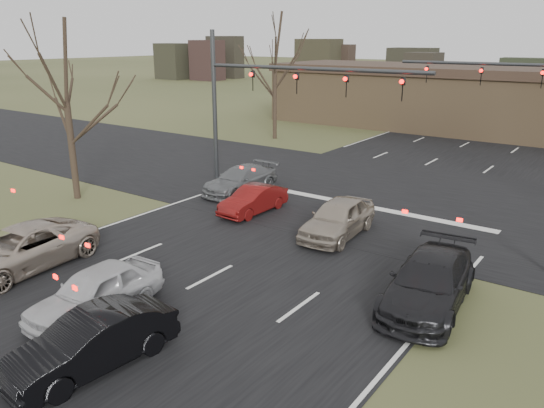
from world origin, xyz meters
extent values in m
plane|color=#414625|center=(0.00, 0.00, 0.00)|extent=(360.00, 360.00, 0.00)
cube|color=black|center=(0.00, 60.00, 0.01)|extent=(14.00, 300.00, 0.02)
cube|color=black|center=(0.00, 15.00, 0.01)|extent=(200.00, 14.00, 0.02)
cube|color=olive|center=(2.00, 38.00, 2.30)|extent=(42.00, 10.00, 4.60)
cube|color=#38281E|center=(2.00, 38.00, 4.95)|extent=(42.40, 10.40, 0.70)
cylinder|color=#383A3D|center=(-8.50, 13.00, 4.00)|extent=(0.24, 0.24, 8.00)
cylinder|color=#383A3D|center=(-2.50, 13.00, 6.20)|extent=(12.00, 0.18, 0.18)
imported|color=black|center=(-5.83, 13.00, 5.50)|extent=(0.16, 0.20, 1.00)
imported|color=black|center=(-3.17, 13.00, 5.50)|extent=(0.16, 0.20, 1.00)
imported|color=black|center=(-0.50, 13.00, 5.50)|extent=(0.16, 0.20, 1.00)
imported|color=black|center=(2.17, 13.00, 5.50)|extent=(0.16, 0.20, 1.00)
cylinder|color=#383A3D|center=(3.50, 23.00, 6.20)|extent=(11.00, 0.18, 0.18)
imported|color=black|center=(5.86, 23.00, 5.50)|extent=(0.16, 0.20, 1.00)
imported|color=black|center=(2.71, 23.00, 5.50)|extent=(0.16, 0.20, 1.00)
imported|color=black|center=(-0.43, 23.00, 5.50)|extent=(0.16, 0.20, 1.00)
cylinder|color=black|center=(-11.50, 6.00, 2.34)|extent=(0.32, 0.32, 4.68)
cylinder|color=black|center=(-13.00, 25.00, 2.61)|extent=(0.32, 0.32, 5.23)
imported|color=#B3A391|center=(-5.67, -0.24, 0.73)|extent=(2.90, 5.47, 1.47)
imported|color=silver|center=(-0.97, -0.70, 0.71)|extent=(1.86, 4.23, 1.41)
imported|color=black|center=(1.10, -2.35, 0.68)|extent=(1.86, 4.28, 1.37)
imported|color=black|center=(6.50, 5.34, 0.74)|extent=(2.63, 5.29, 1.48)
imported|color=slate|center=(-5.55, 11.49, 0.66)|extent=(2.03, 4.64, 1.33)
imported|color=maroon|center=(-3.00, 9.25, 0.60)|extent=(1.38, 3.70, 1.21)
imported|color=#A59785|center=(1.53, 8.87, 0.75)|extent=(2.08, 4.51, 1.50)
camera|label=1|loc=(10.98, -8.80, 7.57)|focal=35.00mm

